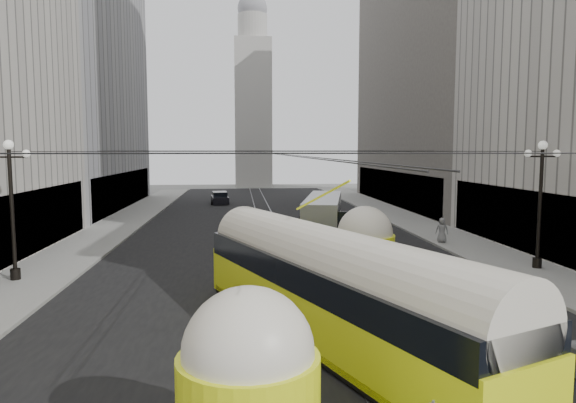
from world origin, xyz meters
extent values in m
cube|color=black|center=(0.00, 32.50, 0.00)|extent=(20.00, 85.00, 0.02)
cube|color=gray|center=(-12.00, 36.00, 0.07)|extent=(4.00, 72.00, 0.15)
cube|color=gray|center=(12.00, 36.00, 0.07)|extent=(4.00, 72.00, 0.15)
cube|color=gray|center=(-0.75, 32.50, 0.00)|extent=(0.12, 85.00, 0.04)
cube|color=gray|center=(0.75, 32.50, 0.00)|extent=(0.12, 85.00, 0.04)
cube|color=black|center=(-14.05, 24.00, 2.00)|extent=(0.10, 18.00, 3.60)
cube|color=#999999|center=(-20.00, 48.00, 14.00)|extent=(12.00, 28.00, 28.00)
cube|color=black|center=(-14.05, 48.00, 2.00)|extent=(0.10, 25.20, 3.60)
cube|color=black|center=(14.05, 22.00, 2.00)|extent=(0.10, 18.00, 3.60)
cube|color=#514C47|center=(20.00, 48.00, 16.00)|extent=(12.00, 32.00, 32.00)
cube|color=black|center=(14.05, 48.00, 2.00)|extent=(0.10, 28.80, 3.60)
cube|color=#B2AFA8|center=(0.00, 80.00, 12.00)|extent=(6.00, 6.00, 24.00)
cylinder|color=#B2AFA8|center=(0.00, 80.00, 26.00)|extent=(4.80, 4.80, 4.00)
sphere|color=gray|center=(0.00, 80.00, 28.96)|extent=(4.80, 4.80, 4.80)
cylinder|color=black|center=(-12.60, 18.00, 3.15)|extent=(0.18, 0.18, 6.00)
cylinder|color=black|center=(-12.60, 18.00, 0.40)|extent=(0.44, 0.44, 0.50)
cylinder|color=black|center=(-12.60, 18.00, 5.75)|extent=(1.60, 0.08, 0.08)
sphere|color=white|center=(-12.60, 18.00, 6.30)|extent=(0.44, 0.44, 0.44)
sphere|color=white|center=(-11.85, 18.00, 5.90)|extent=(0.36, 0.36, 0.36)
cylinder|color=black|center=(12.60, 18.00, 3.15)|extent=(0.18, 0.18, 6.00)
cylinder|color=black|center=(12.60, 18.00, 0.40)|extent=(0.44, 0.44, 0.50)
cylinder|color=black|center=(12.60, 18.00, 5.75)|extent=(1.60, 0.08, 0.08)
sphere|color=white|center=(12.60, 18.00, 6.30)|extent=(0.44, 0.44, 0.44)
sphere|color=white|center=(11.85, 18.00, 5.90)|extent=(0.36, 0.36, 0.36)
sphere|color=white|center=(13.35, 18.00, 5.90)|extent=(0.36, 0.36, 0.36)
cylinder|color=black|center=(0.00, 4.00, 6.00)|extent=(25.00, 0.03, 0.03)
cylinder|color=black|center=(0.00, 18.00, 6.00)|extent=(25.00, 0.03, 0.03)
cylinder|color=black|center=(0.00, 32.00, 6.00)|extent=(25.00, 0.03, 0.03)
cylinder|color=black|center=(0.00, 46.00, 6.00)|extent=(25.00, 0.03, 0.03)
cylinder|color=black|center=(0.00, 36.00, 5.80)|extent=(0.03, 72.00, 0.03)
cylinder|color=black|center=(0.40, 36.00, 5.80)|extent=(0.03, 72.00, 0.03)
cube|color=#EFFF16|center=(0.50, 9.39, 1.07)|extent=(7.89, 14.16, 1.73)
cube|color=black|center=(0.50, 9.39, 0.25)|extent=(7.73, 13.77, 0.31)
cube|color=black|center=(0.50, 9.39, 2.19)|extent=(7.83, 13.97, 0.86)
cylinder|color=silver|center=(0.50, 9.39, 2.49)|extent=(7.53, 13.85, 2.34)
sphere|color=silver|center=(-2.19, 2.91, 2.39)|extent=(2.44, 2.44, 2.44)
cylinder|color=#EFFF16|center=(3.19, 15.87, 1.17)|extent=(2.64, 2.64, 2.34)
sphere|color=silver|center=(3.19, 15.87, 2.39)|extent=(2.44, 2.44, 2.44)
cube|color=#9C9EA1|center=(3.59, 29.63, 1.40)|extent=(4.55, 11.11, 2.72)
cube|color=black|center=(3.59, 29.63, 1.86)|extent=(4.49, 10.74, 1.00)
cube|color=black|center=(3.59, 24.24, 1.72)|extent=(2.06, 0.55, 1.27)
cylinder|color=black|center=(2.45, 25.99, 0.45)|extent=(0.30, 0.91, 0.91)
cylinder|color=black|center=(4.72, 25.99, 0.45)|extent=(0.30, 0.91, 0.91)
cylinder|color=black|center=(2.45, 33.27, 0.45)|extent=(0.30, 0.91, 0.91)
cylinder|color=black|center=(4.72, 33.27, 0.45)|extent=(0.30, 0.91, 0.91)
cube|color=#BDBDBD|center=(5.44, 40.89, 0.51)|extent=(2.25, 4.92, 0.85)
cube|color=black|center=(5.44, 40.89, 1.12)|extent=(1.89, 2.74, 0.81)
cylinder|color=black|center=(4.55, 39.25, 0.34)|extent=(0.22, 0.68, 0.68)
cylinder|color=black|center=(6.33, 39.25, 0.34)|extent=(0.22, 0.68, 0.68)
cylinder|color=black|center=(4.55, 42.52, 0.34)|extent=(0.22, 0.68, 0.68)
cylinder|color=black|center=(6.33, 42.52, 0.34)|extent=(0.22, 0.68, 0.68)
cube|color=black|center=(-4.59, 52.30, 0.46)|extent=(2.24, 4.48, 0.76)
cube|color=black|center=(-4.59, 52.30, 1.00)|extent=(1.82, 2.53, 0.72)
cylinder|color=black|center=(-5.39, 50.84, 0.31)|extent=(0.22, 0.61, 0.61)
cylinder|color=black|center=(-3.79, 50.84, 0.31)|extent=(0.22, 0.61, 0.61)
cylinder|color=black|center=(-5.39, 53.77, 0.31)|extent=(0.22, 0.61, 0.61)
cylinder|color=black|center=(-3.79, 53.77, 0.31)|extent=(0.22, 0.61, 0.61)
imported|color=#B8B6AB|center=(1.62, 3.77, 0.91)|extent=(0.95, 1.07, 1.83)
imported|color=slate|center=(10.59, 25.34, 0.95)|extent=(0.88, 0.68, 1.60)
camera|label=1|loc=(-2.31, -6.12, 6.07)|focal=32.00mm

